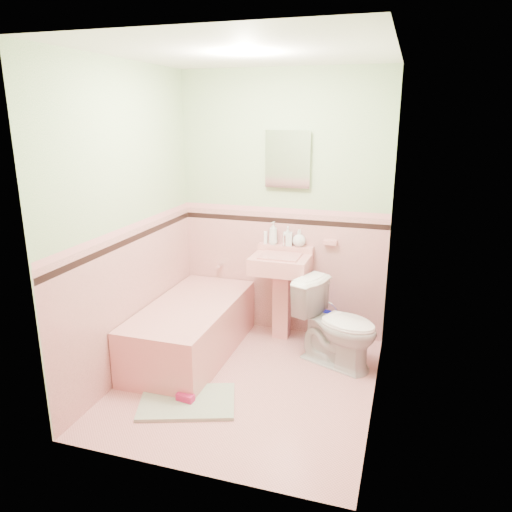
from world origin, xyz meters
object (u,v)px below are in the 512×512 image
(toilet, at_px, (337,324))
(shoe, at_px, (185,397))
(soap_bottle_left, at_px, (273,233))
(bathtub, at_px, (192,330))
(sink, at_px, (280,298))
(soap_bottle_right, at_px, (299,238))
(medicine_cabinet, at_px, (288,159))
(bucket, at_px, (323,329))
(soap_bottle_mid, at_px, (288,236))

(toilet, relative_size, shoe, 5.47)
(soap_bottle_left, xyz_separation_m, shoe, (-0.27, -1.47, -0.95))
(bathtub, height_order, sink, sink)
(bathtub, xyz_separation_m, soap_bottle_right, (0.81, 0.71, 0.75))
(medicine_cabinet, height_order, bucket, medicine_cabinet)
(soap_bottle_mid, bearing_deg, soap_bottle_left, 180.00)
(medicine_cabinet, relative_size, bucket, 1.77)
(bathtub, bearing_deg, shoe, -69.30)
(toilet, relative_size, bucket, 2.63)
(bucket, bearing_deg, soap_bottle_mid, 161.44)
(medicine_cabinet, distance_m, bucket, 1.62)
(sink, distance_m, soap_bottle_mid, 0.60)
(soap_bottle_left, relative_size, soap_bottle_right, 1.37)
(toilet, bearing_deg, soap_bottle_right, 65.02)
(sink, relative_size, soap_bottle_mid, 4.54)
(medicine_cabinet, xyz_separation_m, toilet, (0.59, -0.54, -1.33))
(medicine_cabinet, height_order, shoe, medicine_cabinet)
(soap_bottle_left, xyz_separation_m, soap_bottle_mid, (0.14, 0.00, -0.02))
(toilet, height_order, bucket, toilet)
(soap_bottle_mid, bearing_deg, sink, -95.71)
(bathtub, distance_m, soap_bottle_mid, 1.25)
(sink, distance_m, shoe, 1.40)
(bathtub, relative_size, shoe, 11.15)
(soap_bottle_left, xyz_separation_m, toilet, (0.72, -0.51, -0.64))
(soap_bottle_right, distance_m, bucket, 0.89)
(sink, relative_size, soap_bottle_right, 5.23)
(medicine_cabinet, bearing_deg, bathtub, -132.58)
(sink, distance_m, soap_bottle_left, 0.62)
(soap_bottle_mid, bearing_deg, toilet, -41.62)
(shoe, bearing_deg, soap_bottle_left, 86.96)
(soap_bottle_right, relative_size, bucket, 0.57)
(soap_bottle_right, relative_size, shoe, 1.19)
(bathtub, distance_m, toilet, 1.29)
(sink, bearing_deg, soap_bottle_left, 124.93)
(toilet, bearing_deg, sink, 83.71)
(sink, bearing_deg, medicine_cabinet, 90.00)
(soap_bottle_mid, bearing_deg, medicine_cabinet, 120.94)
(toilet, bearing_deg, shoe, 157.36)
(toilet, bearing_deg, bathtub, 121.83)
(bathtub, height_order, soap_bottle_mid, soap_bottle_mid)
(medicine_cabinet, bearing_deg, sink, -90.00)
(sink, relative_size, soap_bottle_left, 3.83)
(bathtub, relative_size, bucket, 5.37)
(bathtub, xyz_separation_m, soap_bottle_mid, (0.70, 0.71, 0.76))
(sink, distance_m, soap_bottle_right, 0.60)
(shoe, bearing_deg, bucket, 66.38)
(soap_bottle_right, relative_size, toilet, 0.22)
(medicine_cabinet, distance_m, soap_bottle_mid, 0.72)
(bucket, xyz_separation_m, shoe, (-0.80, -1.34, -0.08))
(sink, height_order, bucket, sink)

